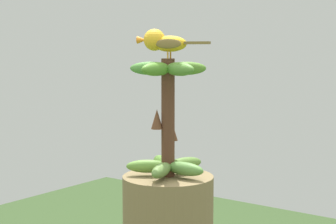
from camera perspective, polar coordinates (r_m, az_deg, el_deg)
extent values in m
cylinder|color=#4C2D1E|center=(1.67, 0.00, -0.61)|extent=(0.04, 0.04, 0.36)
ellipsoid|color=#5C8C34|center=(1.70, -2.07, -5.57)|extent=(0.13, 0.11, 0.04)
ellipsoid|color=#5B7E39|center=(1.64, -0.68, -5.99)|extent=(0.08, 0.14, 0.04)
ellipsoid|color=#56873C|center=(1.66, 1.71, -5.83)|extent=(0.13, 0.04, 0.04)
ellipsoid|color=#567E32|center=(1.73, 1.65, -5.33)|extent=(0.08, 0.14, 0.04)
ellipsoid|color=#4F7E2B|center=(1.76, -0.61, -5.19)|extent=(0.13, 0.11, 0.04)
ellipsoid|color=#508432|center=(1.62, 1.15, 4.42)|extent=(0.14, 0.08, 0.04)
ellipsoid|color=#4F8129|center=(1.68, 1.82, 4.49)|extent=(0.11, 0.13, 0.04)
ellipsoid|color=#5D813B|center=(1.72, 0.02, 4.53)|extent=(0.11, 0.13, 0.04)
ellipsoid|color=#4A8937|center=(1.68, -1.80, 4.49)|extent=(0.14, 0.08, 0.04)
ellipsoid|color=#4C8429|center=(1.62, -1.18, 4.42)|extent=(0.04, 0.13, 0.04)
cone|color=brown|center=(1.67, -1.14, -0.73)|extent=(0.04, 0.04, 0.06)
cone|color=brown|center=(1.71, 0.41, -1.94)|extent=(0.04, 0.04, 0.06)
cylinder|color=#C68933|center=(1.67, 0.32, 5.85)|extent=(0.01, 0.01, 0.02)
cylinder|color=#C68933|center=(1.64, -0.03, 5.84)|extent=(0.01, 0.00, 0.02)
ellipsoid|color=gold|center=(1.66, 0.15, 7.00)|extent=(0.12, 0.08, 0.05)
ellipsoid|color=brown|center=(1.68, 0.60, 6.99)|extent=(0.08, 0.03, 0.03)
ellipsoid|color=brown|center=(1.63, 0.03, 7.01)|extent=(0.08, 0.03, 0.03)
cube|color=brown|center=(1.63, 3.02, 7.09)|extent=(0.08, 0.05, 0.01)
sphere|color=gold|center=(1.67, -1.40, 7.40)|extent=(0.07, 0.07, 0.07)
sphere|color=black|center=(1.65, -1.97, 7.58)|extent=(0.01, 0.01, 0.01)
cone|color=orange|center=(1.69, -2.66, 7.38)|extent=(0.04, 0.03, 0.02)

